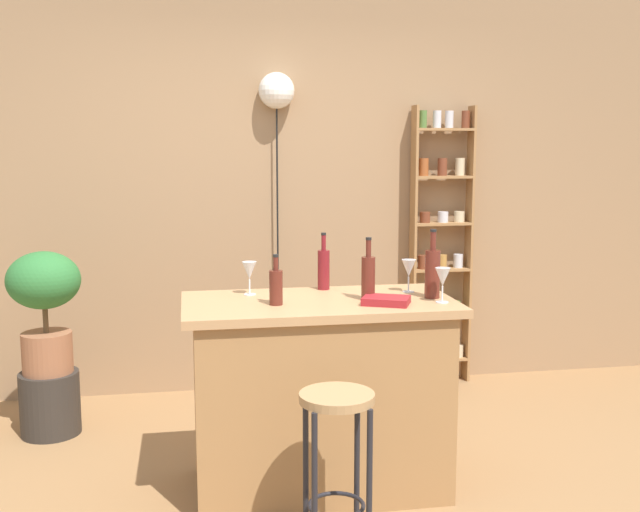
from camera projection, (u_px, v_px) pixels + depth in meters
back_wall at (277, 184)px, 5.11m from camera, size 6.40×0.10×2.80m
kitchen_counter at (319, 394)px, 3.64m from camera, size 1.28×0.67×0.93m
bar_stool at (337, 439)px, 3.00m from camera, size 0.30×0.30×0.69m
spice_shelf at (441, 242)px, 5.23m from camera, size 0.42×0.13×1.93m
plant_stool at (50, 403)px, 4.37m from camera, size 0.34×0.34×0.37m
potted_plant at (45, 300)px, 4.28m from camera, size 0.41×0.37×0.70m
bottle_spirits_clear at (368, 277)px, 3.56m from camera, size 0.07×0.07×0.30m
bottle_vinegar at (432, 272)px, 3.61m from camera, size 0.07×0.07×0.33m
bottle_sauce_amber at (276, 286)px, 3.46m from camera, size 0.06×0.06×0.23m
bottle_olive_oil at (324, 268)px, 3.82m from camera, size 0.06×0.06×0.29m
wine_glass_left at (443, 278)px, 3.50m from camera, size 0.07×0.07×0.16m
wine_glass_center at (409, 269)px, 3.75m from camera, size 0.07×0.07×0.16m
wine_glass_right at (249, 271)px, 3.68m from camera, size 0.07×0.07×0.16m
cookbook at (386, 301)px, 3.48m from camera, size 0.25×0.22×0.03m
pendant_globe_light at (277, 94)px, 4.92m from camera, size 0.24×0.24×2.13m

